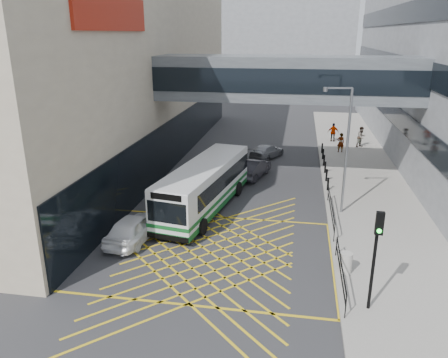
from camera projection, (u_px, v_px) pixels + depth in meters
The scene contains 18 objects.
ground at pixel (211, 253), 21.93m from camera, with size 120.00×120.00×0.00m, color #333335.
building_whsmith at pixel (40, 64), 37.22m from camera, with size 24.17×42.00×16.00m.
building_far at pixel (268, 42), 75.44m from camera, with size 28.00×16.00×18.00m, color gray.
skybridge at pixel (286, 78), 30.27m from camera, with size 20.00×4.10×3.00m.
pavement at pixel (360, 172), 34.47m from camera, with size 6.00×54.00×0.16m, color gray.
box_junction at pixel (211, 253), 21.92m from camera, with size 12.00×9.00×0.01m.
bus at pixel (205, 185), 26.94m from camera, with size 4.12×10.79×2.95m.
car_white at pixel (134, 227), 23.04m from camera, with size 1.91×4.67×1.49m, color white.
car_dark at pixel (253, 168), 33.28m from camera, with size 1.76×4.50×1.41m, color black.
car_silver at pixel (267, 151), 38.42m from camera, with size 1.72×4.07×1.27m, color gray.
traffic_light at pixel (376, 247), 16.30m from camera, with size 0.30×0.48×4.21m.
street_lamp at pixel (344, 144), 25.19m from camera, with size 1.70×0.44×7.48m.
litter_bin at pixel (346, 263), 19.73m from camera, with size 0.55×0.55×0.95m, color #ADA89E.
kerb_railings at pixel (335, 231), 22.32m from camera, with size 0.05×12.54×1.00m.
bollards at pixel (325, 164), 34.74m from camera, with size 0.14×10.14×0.90m.
pedestrian_a at pixel (341, 143), 39.56m from camera, with size 0.70×0.50×1.77m, color gray.
pedestrian_b at pixel (361, 137), 41.35m from camera, with size 0.95×0.55×1.94m, color gray.
pedestrian_c at pixel (333, 132), 43.49m from camera, with size 1.09×0.52×1.84m, color gray.
Camera 1 is at (4.00, -19.20, 10.50)m, focal length 35.00 mm.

